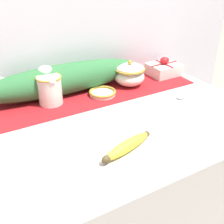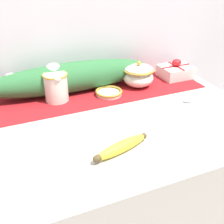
% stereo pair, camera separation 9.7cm
% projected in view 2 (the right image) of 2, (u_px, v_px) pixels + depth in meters
% --- Properties ---
extents(countertop, '(1.24, 0.73, 0.91)m').
position_uv_depth(countertop, '(98.00, 212.00, 1.22)').
color(countertop, '#B7B2AD').
rests_on(countertop, ground_plane).
extents(back_wall, '(2.04, 0.04, 2.40)m').
position_uv_depth(back_wall, '(61.00, 18.00, 1.17)').
color(back_wall, silver).
rests_on(back_wall, ground_plane).
extents(table_runner, '(1.14, 0.26, 0.00)m').
position_uv_depth(table_runner, '(76.00, 97.00, 1.18)').
color(table_runner, '#A8191E').
rests_on(table_runner, countertop).
extents(cream_pitcher, '(0.10, 0.12, 0.12)m').
position_uv_depth(cream_pitcher, '(56.00, 86.00, 1.13)').
color(cream_pitcher, white).
rests_on(cream_pitcher, countertop).
extents(sugar_bowl, '(0.14, 0.14, 0.12)m').
position_uv_depth(sugar_bowl, '(138.00, 75.00, 1.26)').
color(sugar_bowl, white).
rests_on(sugar_bowl, countertop).
extents(small_dish, '(0.12, 0.12, 0.02)m').
position_uv_depth(small_dish, '(109.00, 92.00, 1.20)').
color(small_dish, white).
rests_on(small_dish, countertop).
extents(banana, '(0.21, 0.09, 0.04)m').
position_uv_depth(banana, '(121.00, 147.00, 0.84)').
color(banana, yellow).
rests_on(banana, countertop).
extents(spoon, '(0.16, 0.03, 0.01)m').
position_uv_depth(spoon, '(185.00, 101.00, 1.14)').
color(spoon, '#B7B7BC').
rests_on(spoon, countertop).
extents(gift_box, '(0.15, 0.13, 0.09)m').
position_uv_depth(gift_box, '(176.00, 71.00, 1.36)').
color(gift_box, silver).
rests_on(gift_box, countertop).
extents(poinsettia_garland, '(0.74, 0.14, 0.14)m').
position_uv_depth(poinsettia_garland, '(71.00, 77.00, 1.20)').
color(poinsettia_garland, '#2D6B38').
rests_on(poinsettia_garland, countertop).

